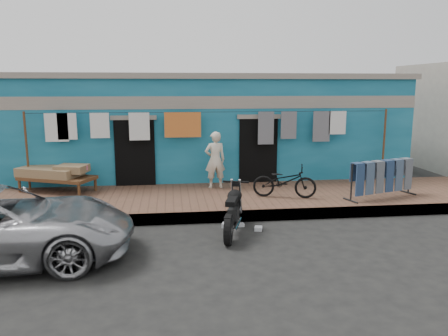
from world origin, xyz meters
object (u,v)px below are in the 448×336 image
seated_person (215,160)px  jeans_rack (382,178)px  motorcycle (233,210)px  bicycle (285,178)px  charpoy (57,179)px

seated_person → jeans_rack: size_ratio=0.76×
seated_person → motorcycle: seated_person is taller
bicycle → charpoy: (-5.80, 1.34, -0.16)m
bicycle → motorcycle: 2.46m
bicycle → motorcycle: bicycle is taller
bicycle → seated_person: bearing=68.3°
bicycle → jeans_rack: bearing=-80.6°
bicycle → charpoy: bearing=93.2°
motorcycle → jeans_rack: jeans_rack is taller
bicycle → charpoy: 5.96m
motorcycle → charpoy: 5.31m
charpoy → motorcycle: bearing=-37.3°
bicycle → motorcycle: bearing=156.2°
bicycle → jeans_rack: size_ratio=0.76×
jeans_rack → seated_person: bearing=159.0°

